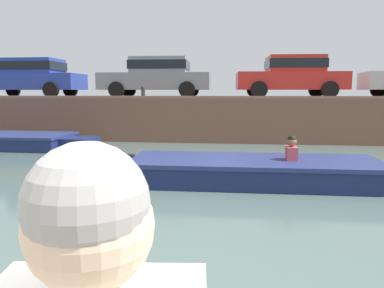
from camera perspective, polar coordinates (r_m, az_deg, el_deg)
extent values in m
plane|color=#4C605B|center=(7.27, -0.39, -6.26)|extent=(400.00, 400.00, 0.00)
cube|color=brown|center=(15.95, 3.53, 4.34)|extent=(60.00, 6.00, 1.56)
cube|color=brown|center=(13.05, 2.87, 7.16)|extent=(60.00, 0.24, 0.08)
cube|color=navy|center=(12.23, -16.67, 0.10)|extent=(0.98, 1.04, 0.37)
cube|color=navy|center=(7.52, 9.35, -4.36)|extent=(4.81, 1.65, 0.39)
cube|color=navy|center=(7.47, 9.39, -2.59)|extent=(4.87, 1.71, 0.08)
cube|color=brown|center=(7.48, 6.61, -3.31)|extent=(0.25, 1.46, 0.06)
cube|color=black|center=(7.77, -9.42, -3.21)|extent=(0.16, 0.20, 0.45)
cube|color=#C64C51|center=(7.53, 14.89, -2.05)|extent=(0.20, 0.32, 0.44)
sphere|color=brown|center=(7.48, 14.98, 0.36)|extent=(0.19, 0.19, 0.19)
sphere|color=black|center=(7.48, 14.99, 0.67)|extent=(0.17, 0.17, 0.17)
cube|color=#233893|center=(16.83, -23.42, 8.67)|extent=(4.24, 1.68, 0.64)
cube|color=#233893|center=(16.77, -23.03, 10.82)|extent=(2.13, 1.47, 0.60)
cube|color=black|center=(16.77, -23.03, 10.82)|extent=(2.21, 1.50, 0.33)
cylinder|color=black|center=(18.23, -25.59, 7.44)|extent=(0.60, 0.18, 0.60)
cylinder|color=black|center=(15.45, -20.71, 7.75)|extent=(0.60, 0.18, 0.60)
cylinder|color=black|center=(16.97, -18.04, 7.84)|extent=(0.60, 0.18, 0.60)
cube|color=slate|center=(14.94, -5.55, 9.45)|extent=(4.32, 1.75, 0.64)
cube|color=slate|center=(14.94, -4.92, 11.84)|extent=(2.17, 1.51, 0.60)
cube|color=black|center=(14.94, -4.92, 11.84)|extent=(2.26, 1.54, 0.33)
cylinder|color=black|center=(14.43, -11.43, 8.12)|extent=(0.60, 0.19, 0.60)
cylinder|color=black|center=(16.07, -9.64, 8.13)|extent=(0.60, 0.19, 0.60)
cylinder|color=black|center=(13.89, -0.78, 8.29)|extent=(0.60, 0.19, 0.60)
cylinder|color=black|center=(15.59, -0.07, 8.25)|extent=(0.60, 0.19, 0.60)
cube|color=#B2231E|center=(14.75, 14.67, 9.26)|extent=(4.06, 1.97, 0.64)
cube|color=#B2231E|center=(14.81, 15.37, 11.63)|extent=(2.06, 1.66, 0.60)
cube|color=black|center=(14.81, 15.37, 11.63)|extent=(2.14, 1.70, 0.33)
cylinder|color=black|center=(13.66, 10.19, 8.17)|extent=(0.61, 0.21, 0.60)
cylinder|color=black|center=(15.47, 9.46, 8.15)|extent=(0.61, 0.21, 0.60)
cylinder|color=black|center=(14.14, 20.27, 7.79)|extent=(0.61, 0.21, 0.60)
cylinder|color=black|center=(15.90, 18.43, 7.84)|extent=(0.61, 0.21, 0.60)
cylinder|color=black|center=(16.54, 26.54, 7.41)|extent=(0.61, 0.21, 0.60)
cylinder|color=#2D2B28|center=(13.55, -7.44, 7.70)|extent=(0.14, 0.14, 0.35)
sphere|color=#2D2B28|center=(13.55, -7.45, 8.52)|extent=(0.15, 0.15, 0.15)
sphere|color=beige|center=(0.61, -15.30, -12.12)|extent=(0.20, 0.20, 0.20)
sphere|color=gray|center=(0.59, -15.72, -8.77)|extent=(0.19, 0.19, 0.19)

